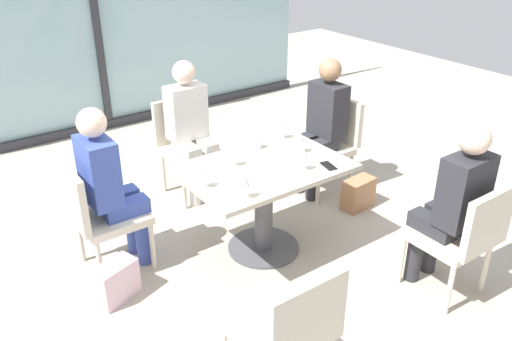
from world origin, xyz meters
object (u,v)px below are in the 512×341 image
at_px(chair_near_window, 186,142).
at_px(wine_glass_1, 202,170).
at_px(dining_table_main, 264,190).
at_px(chair_front_left, 287,327).
at_px(coffee_cup, 257,143).
at_px(handbag_0, 116,282).
at_px(person_near_window, 190,125).
at_px(wine_glass_4, 232,149).
at_px(chair_front_right, 463,234).
at_px(person_far_right, 322,121).
at_px(chair_far_left, 98,212).
at_px(person_far_left, 109,182).
at_px(wine_glass_5, 300,137).
at_px(wine_glass_3, 244,180).
at_px(person_front_right, 454,200).
at_px(cell_phone_on_table, 328,166).
at_px(handbag_1, 358,194).
at_px(wine_glass_2, 303,153).
at_px(wine_glass_0, 282,123).
at_px(chair_far_right, 330,139).

bearing_deg(chair_near_window, wine_glass_1, -113.40).
xyz_separation_m(dining_table_main, chair_front_left, (-0.74, -1.21, -0.04)).
xyz_separation_m(coffee_cup, handbag_0, (-1.31, -0.18, -0.64)).
height_order(person_near_window, wine_glass_4, person_near_window).
bearing_deg(person_near_window, chair_front_right, -72.15).
xyz_separation_m(chair_near_window, person_near_window, (-0.00, -0.11, 0.20)).
bearing_deg(dining_table_main, person_far_right, 25.36).
bearing_deg(chair_far_left, coffee_cup, -8.57).
distance_m(chair_front_right, person_far_left, 2.43).
distance_m(person_near_window, wine_glass_1, 1.26).
bearing_deg(chair_far_left, person_far_left, 0.00).
relative_size(dining_table_main, handbag_0, 3.99).
xyz_separation_m(wine_glass_1, wine_glass_5, (0.90, 0.06, 0.00)).
bearing_deg(wine_glass_3, coffee_cup, 48.52).
bearing_deg(person_front_right, chair_front_left, -175.79).
bearing_deg(wine_glass_5, cell_phone_on_table, -86.82).
distance_m(dining_table_main, coffee_cup, 0.40).
bearing_deg(person_far_left, handbag_1, -12.35).
bearing_deg(person_far_left, coffee_cup, -9.37).
xyz_separation_m(chair_front_left, wine_glass_5, (1.10, 1.23, 0.37)).
bearing_deg(wine_glass_1, handbag_1, 1.99).
bearing_deg(wine_glass_2, cell_phone_on_table, -18.73).
relative_size(person_far_right, coffee_cup, 14.00).
relative_size(chair_near_window, wine_glass_4, 4.70).
distance_m(person_far_right, coffee_cup, 0.88).
relative_size(chair_far_left, wine_glass_1, 4.70).
xyz_separation_m(dining_table_main, wine_glass_3, (-0.39, -0.31, 0.33)).
height_order(person_front_right, coffee_cup, person_front_right).
bearing_deg(person_far_right, chair_front_left, -136.04).
distance_m(wine_glass_5, handbag_0, 1.69).
height_order(chair_far_left, wine_glass_5, wine_glass_5).
xyz_separation_m(chair_near_window, person_front_right, (0.74, -2.30, 0.20)).
bearing_deg(wine_glass_0, handbag_1, -25.12).
bearing_deg(chair_front_right, dining_table_main, 121.59).
bearing_deg(person_front_right, cell_phone_on_table, 114.17).
xyz_separation_m(wine_glass_0, wine_glass_2, (-0.23, -0.54, 0.00)).
xyz_separation_m(dining_table_main, wine_glass_0, (0.42, 0.33, 0.33)).
distance_m(coffee_cup, cell_phone_on_table, 0.62).
relative_size(chair_far_right, person_far_right, 0.69).
height_order(cell_phone_on_table, handbag_1, cell_phone_on_table).
relative_size(chair_far_left, chair_front_right, 1.00).
relative_size(chair_front_right, wine_glass_2, 4.70).
distance_m(chair_front_right, cell_phone_on_table, 1.02).
height_order(wine_glass_3, handbag_1, wine_glass_3).
xyz_separation_m(wine_glass_2, coffee_cup, (-0.04, 0.50, -0.09)).
distance_m(wine_glass_0, wine_glass_4, 0.64).
bearing_deg(person_near_window, person_far_right, -31.87).
bearing_deg(wine_glass_1, chair_far_left, 138.51).
bearing_deg(handbag_0, handbag_1, -20.77).
relative_size(chair_far_right, chair_front_left, 1.00).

